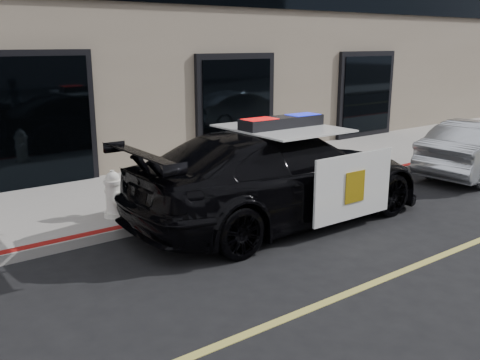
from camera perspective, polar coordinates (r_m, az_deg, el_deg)
ground at (r=6.20m, az=4.67°, el=-14.63°), size 120.00×120.00×0.00m
sidewalk_n at (r=10.37m, az=-14.95°, el=-2.46°), size 60.00×3.50×0.15m
police_car at (r=9.13m, az=4.41°, el=0.54°), size 2.61×5.60×1.82m
fire_hydrant at (r=9.20m, az=-13.31°, el=-1.58°), size 0.36×0.50×0.80m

